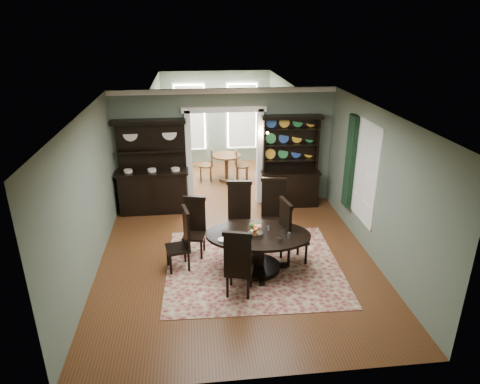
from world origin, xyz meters
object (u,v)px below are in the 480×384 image
at_px(parlor_table, 227,164).
at_px(welsh_dresser, 290,173).
at_px(dining_table, 258,245).
at_px(sideboard, 153,180).

bearing_deg(parlor_table, welsh_dresser, -52.50).
height_order(dining_table, welsh_dresser, welsh_dresser).
distance_m(dining_table, sideboard, 3.75).
height_order(sideboard, welsh_dresser, welsh_dresser).
relative_size(welsh_dresser, parlor_table, 2.71).
height_order(dining_table, sideboard, sideboard).
relative_size(sideboard, welsh_dresser, 0.99).
bearing_deg(sideboard, parlor_table, 44.14).
bearing_deg(parlor_table, dining_table, -87.87).
bearing_deg(dining_table, sideboard, 133.98).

